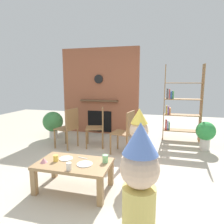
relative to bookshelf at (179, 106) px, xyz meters
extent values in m
plane|color=#BCB29E|center=(-1.38, -2.40, -0.88)|extent=(12.00, 12.00, 0.00)
cube|color=#935138|center=(-2.14, 0.20, 0.32)|extent=(2.20, 0.18, 2.40)
cube|color=black|center=(-2.14, 0.10, -0.53)|extent=(0.70, 0.02, 0.60)
cube|color=brown|center=(-2.14, 0.06, 0.07)|extent=(1.10, 0.10, 0.04)
cylinder|color=black|center=(-2.15, 0.08, 0.67)|extent=(0.24, 0.04, 0.24)
cube|color=olive|center=(-0.36, 0.00, 0.07)|extent=(0.02, 0.28, 1.90)
cube|color=olive|center=(0.52, 0.00, 0.07)|extent=(0.02, 0.28, 1.90)
cube|color=olive|center=(0.08, 0.00, -0.63)|extent=(0.86, 0.28, 0.02)
cube|color=olive|center=(0.08, 0.00, -0.23)|extent=(0.86, 0.28, 0.02)
cube|color=olive|center=(0.08, 0.00, 0.17)|extent=(0.86, 0.28, 0.02)
cube|color=olive|center=(0.08, 0.00, 0.57)|extent=(0.86, 0.28, 0.02)
cube|color=#B23333|center=(-0.29, 0.00, -0.50)|extent=(0.04, 0.20, 0.24)
cube|color=#3359A5|center=(-0.25, 0.00, -0.52)|extent=(0.02, 0.20, 0.21)
cube|color=#3F8C4C|center=(-0.21, 0.00, -0.53)|extent=(0.03, 0.20, 0.19)
cube|color=gold|center=(-0.30, 0.00, -0.12)|extent=(0.03, 0.20, 0.21)
cube|color=#8C4C99|center=(-0.25, 0.00, -0.12)|extent=(0.03, 0.20, 0.20)
cube|color=#D87F3F|center=(-0.22, 0.00, -0.14)|extent=(0.04, 0.20, 0.16)
cube|color=#4C4C51|center=(-0.30, 0.00, 0.30)|extent=(0.03, 0.20, 0.25)
cube|color=#B23333|center=(-0.25, 0.00, 0.29)|extent=(0.02, 0.20, 0.24)
cube|color=#3359A5|center=(-0.20, 0.00, 0.27)|extent=(0.04, 0.20, 0.19)
cube|color=#3F8C4C|center=(-0.16, 0.00, 0.27)|extent=(0.04, 0.20, 0.19)
cube|color=#9E7A51|center=(-1.56, -2.81, -0.50)|extent=(1.01, 0.59, 0.04)
cube|color=#9E7A51|center=(-2.02, -3.06, -0.70)|extent=(0.07, 0.07, 0.36)
cube|color=#9E7A51|center=(-1.10, -3.06, -0.70)|extent=(0.07, 0.07, 0.36)
cube|color=#9E7A51|center=(-2.02, -2.56, -0.70)|extent=(0.07, 0.07, 0.36)
cube|color=#9E7A51|center=(-1.10, -2.56, -0.70)|extent=(0.07, 0.07, 0.36)
cylinder|color=#8CD18C|center=(-1.14, -2.70, -0.43)|extent=(0.08, 0.08, 0.10)
cylinder|color=#F2CC4C|center=(-1.82, -2.84, -0.44)|extent=(0.07, 0.07, 0.09)
cylinder|color=silver|center=(-1.51, -3.04, -0.44)|extent=(0.07, 0.07, 0.10)
cylinder|color=white|center=(-1.39, -2.84, -0.48)|extent=(0.21, 0.21, 0.01)
cylinder|color=white|center=(-1.72, -2.73, -0.48)|extent=(0.19, 0.19, 0.01)
cone|color=pink|center=(-1.95, -2.92, -0.45)|extent=(0.10, 0.10, 0.06)
cube|color=silver|center=(-1.50, -2.64, -0.48)|extent=(0.15, 0.05, 0.01)
cylinder|color=#E0CC66|center=(-0.57, -3.62, -0.57)|extent=(0.28, 0.28, 0.63)
sphere|color=beige|center=(-0.57, -3.62, -0.09)|extent=(0.33, 0.33, 0.33)
cone|color=#668CE5|center=(-0.57, -3.62, 0.17)|extent=(0.30, 0.30, 0.26)
cylinder|color=#D13838|center=(-0.75, -2.12, -0.59)|extent=(0.26, 0.26, 0.58)
sphere|color=beige|center=(-0.75, -2.12, -0.15)|extent=(0.30, 0.30, 0.30)
cone|color=#F2D14C|center=(-0.75, -2.12, 0.08)|extent=(0.27, 0.27, 0.24)
cube|color=olive|center=(-2.49, -1.24, -0.44)|extent=(0.48, 0.48, 0.02)
cube|color=olive|center=(-2.31, -1.29, -0.21)|extent=(0.12, 0.40, 0.45)
cylinder|color=olive|center=(-2.63, -1.03, -0.67)|extent=(0.04, 0.04, 0.43)
cylinder|color=olive|center=(-2.71, -1.38, -0.67)|extent=(0.04, 0.04, 0.43)
cylinder|color=olive|center=(-2.28, -1.11, -0.67)|extent=(0.04, 0.04, 0.43)
cylinder|color=olive|center=(-2.36, -1.46, -0.67)|extent=(0.04, 0.04, 0.43)
cube|color=olive|center=(-1.89, -1.02, -0.44)|extent=(0.50, 0.50, 0.02)
cube|color=olive|center=(-1.71, -0.97, -0.21)|extent=(0.14, 0.39, 0.45)
cylinder|color=olive|center=(-2.11, -0.90, -0.67)|extent=(0.04, 0.04, 0.43)
cylinder|color=olive|center=(-2.01, -1.24, -0.67)|extent=(0.04, 0.04, 0.43)
cylinder|color=olive|center=(-1.77, -0.80, -0.67)|extent=(0.04, 0.04, 0.43)
cylinder|color=olive|center=(-1.66, -1.14, -0.67)|extent=(0.04, 0.04, 0.43)
cube|color=olive|center=(-1.20, -1.28, -0.44)|extent=(0.47, 0.47, 0.02)
cube|color=olive|center=(-1.01, -1.32, -0.21)|extent=(0.11, 0.40, 0.45)
cylinder|color=olive|center=(-1.34, -1.07, -0.67)|extent=(0.04, 0.04, 0.43)
cylinder|color=olive|center=(-1.41, -1.42, -0.67)|extent=(0.04, 0.04, 0.43)
cylinder|color=olive|center=(-0.98, -1.14, -0.67)|extent=(0.04, 0.04, 0.43)
cylinder|color=olive|center=(-1.06, -1.50, -0.67)|extent=(0.04, 0.04, 0.43)
cylinder|color=beige|center=(0.53, -0.63, -0.76)|extent=(0.20, 0.20, 0.25)
sphere|color=green|center=(0.53, -0.63, -0.46)|extent=(0.41, 0.41, 0.41)
cylinder|color=beige|center=(-3.17, -0.67, -0.77)|extent=(0.21, 0.21, 0.22)
sphere|color=#3B7C40|center=(-3.17, -0.67, -0.44)|extent=(0.52, 0.52, 0.52)
camera|label=1|loc=(-0.42, -5.13, 0.63)|focal=31.29mm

